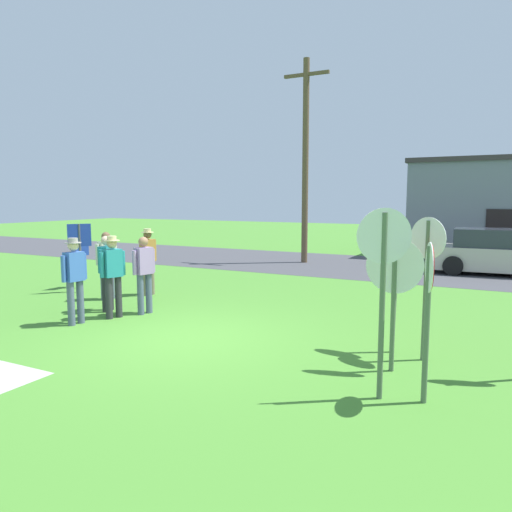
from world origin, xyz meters
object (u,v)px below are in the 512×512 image
(parked_car_on_street, at_px, (496,254))
(person_near_signs, at_px, (74,276))
(stop_sign_leaning_right, at_px, (383,272))
(stop_sign_low_front, at_px, (428,297))
(person_in_blue, at_px, (107,262))
(stop_sign_center_cluster, at_px, (396,268))
(person_on_left, at_px, (144,271))
(stop_sign_leaning_left, at_px, (427,266))
(utility_pole, at_px, (305,158))
(person_holding_notes, at_px, (113,272))
(info_panel_leftmost, at_px, (80,245))
(info_panel_middle, at_px, (80,252))
(stop_sign_far_back, at_px, (394,281))
(person_in_teal, at_px, (107,269))
(person_in_dark_shirt, at_px, (148,258))

(parked_car_on_street, height_order, person_near_signs, person_near_signs)
(stop_sign_leaning_right, bearing_deg, stop_sign_low_front, 13.48)
(person_in_blue, bearing_deg, stop_sign_center_cluster, -7.52)
(person_in_blue, bearing_deg, person_on_left, -22.51)
(stop_sign_leaning_left, bearing_deg, stop_sign_center_cluster, 157.30)
(parked_car_on_street, distance_m, stop_sign_leaning_left, 10.18)
(utility_pole, height_order, person_holding_notes, utility_pole)
(parked_car_on_street, height_order, info_panel_leftmost, info_panel_leftmost)
(stop_sign_center_cluster, bearing_deg, info_panel_leftmost, 171.24)
(person_on_left, height_order, info_panel_middle, person_on_left)
(person_in_blue, relative_size, info_panel_leftmost, 0.92)
(info_panel_middle, bearing_deg, person_in_blue, -24.71)
(person_on_left, bearing_deg, stop_sign_far_back, -11.47)
(stop_sign_far_back, xyz_separation_m, person_in_teal, (-6.44, 0.95, -0.38))
(parked_car_on_street, relative_size, info_panel_middle, 2.90)
(stop_sign_low_front, xyz_separation_m, person_holding_notes, (-6.45, 1.46, -0.34))
(parked_car_on_street, xyz_separation_m, info_panel_middle, (-10.33, -8.13, 0.35))
(info_panel_leftmost, bearing_deg, person_in_dark_shirt, 16.58)
(stop_sign_far_back, height_order, stop_sign_low_front, stop_sign_low_front)
(person_in_blue, bearing_deg, person_holding_notes, -42.23)
(stop_sign_low_front, bearing_deg, utility_pole, 117.84)
(stop_sign_far_back, distance_m, stop_sign_low_front, 1.11)
(person_in_dark_shirt, bearing_deg, person_near_signs, -78.22)
(stop_sign_far_back, distance_m, person_near_signs, 6.19)
(person_holding_notes, bearing_deg, person_in_teal, 144.00)
(stop_sign_low_front, relative_size, person_on_left, 1.18)
(info_panel_middle, bearing_deg, stop_sign_leaning_left, -11.80)
(person_holding_notes, bearing_deg, utility_pole, 88.25)
(utility_pole, distance_m, person_in_teal, 10.26)
(parked_car_on_street, bearing_deg, stop_sign_far_back, -96.35)
(person_in_teal, distance_m, info_panel_middle, 3.20)
(stop_sign_low_front, bearing_deg, person_in_teal, 164.98)
(utility_pole, xyz_separation_m, person_in_teal, (-0.89, -9.73, -3.11))
(info_panel_middle, bearing_deg, person_in_dark_shirt, 2.16)
(stop_sign_far_back, bearing_deg, stop_sign_center_cluster, 99.71)
(stop_sign_far_back, relative_size, person_in_blue, 1.16)
(person_near_signs, bearing_deg, utility_pole, 86.72)
(stop_sign_leaning_right, bearing_deg, parked_car_on_street, 84.54)
(utility_pole, distance_m, info_panel_middle, 9.26)
(stop_sign_far_back, relative_size, stop_sign_low_front, 0.98)
(person_in_dark_shirt, relative_size, person_holding_notes, 1.00)
(stop_sign_leaning_right, bearing_deg, person_in_teal, 162.83)
(stop_sign_leaning_right, distance_m, person_in_dark_shirt, 7.89)
(stop_sign_leaning_right, relative_size, person_near_signs, 1.38)
(person_on_left, height_order, person_in_teal, same)
(stop_sign_center_cluster, relative_size, stop_sign_low_front, 1.03)
(stop_sign_far_back, bearing_deg, person_in_blue, 165.68)
(stop_sign_low_front, distance_m, person_in_dark_shirt, 8.27)
(person_near_signs, height_order, info_panel_leftmost, info_panel_leftmost)
(stop_sign_leaning_left, height_order, person_on_left, stop_sign_leaning_left)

